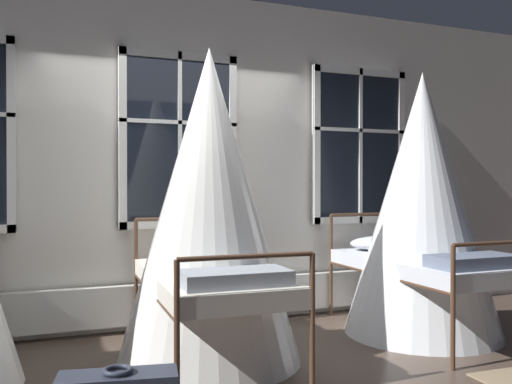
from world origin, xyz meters
TOP-DOWN VIEW (x-y plane):
  - ground at (0.00, 0.00)m, footprint 16.82×16.82m
  - back_wall_with_windows at (0.00, 1.34)m, footprint 9.07×0.10m
  - window_bank at (0.00, 1.22)m, footprint 5.05×0.10m
  - cot_second at (-0.02, 0.19)m, footprint 1.39×1.84m
  - cot_third at (1.99, 0.23)m, footprint 1.39×1.82m

SIDE VIEW (x-z plane):
  - ground at x=0.00m, z-range 0.00..0.00m
  - window_bank at x=0.00m, z-range -0.22..2.30m
  - cot_third at x=1.99m, z-range -0.03..2.32m
  - cot_second at x=-0.02m, z-range -0.03..2.35m
  - back_wall_with_windows at x=0.00m, z-range 0.00..3.18m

